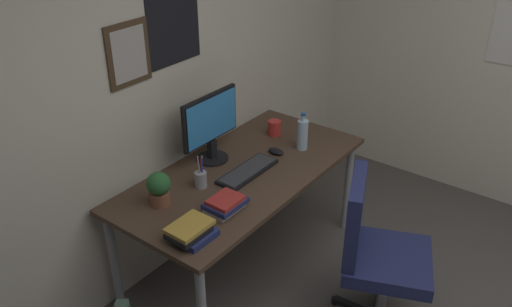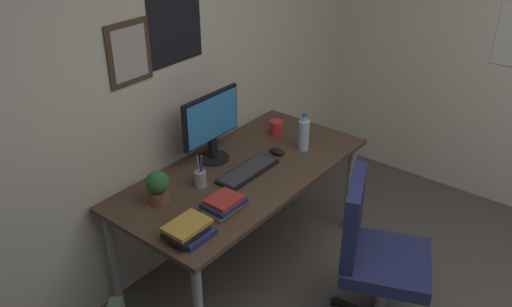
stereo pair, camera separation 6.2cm
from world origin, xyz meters
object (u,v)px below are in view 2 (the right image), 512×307
(office_chair, at_px, (373,250))
(book_stack_left, at_px, (189,231))
(coffee_mug_near, at_px, (277,128))
(computer_mouse, at_px, (277,151))
(book_stack_right, at_px, (224,204))
(water_bottle, at_px, (304,135))
(potted_plant, at_px, (158,186))
(pen_cup, at_px, (200,178))
(monitor, at_px, (211,124))
(keyboard, at_px, (248,171))

(office_chair, height_order, book_stack_left, office_chair)
(coffee_mug_near, bearing_deg, computer_mouse, -142.78)
(book_stack_left, relative_size, book_stack_right, 1.06)
(water_bottle, distance_m, potted_plant, 1.04)
(computer_mouse, height_order, pen_cup, pen_cup)
(water_bottle, relative_size, coffee_mug_near, 2.01)
(pen_cup, distance_m, book_stack_left, 0.48)
(monitor, distance_m, book_stack_left, 0.83)
(office_chair, xyz_separation_m, water_bottle, (0.41, 0.74, 0.31))
(monitor, relative_size, computer_mouse, 4.18)
(coffee_mug_near, relative_size, book_stack_left, 0.56)
(potted_plant, xyz_separation_m, pen_cup, (0.26, -0.06, -0.05))
(coffee_mug_near, bearing_deg, keyboard, -162.00)
(office_chair, distance_m, pen_cup, 1.04)
(office_chair, relative_size, monitor, 2.07)
(water_bottle, xyz_separation_m, pen_cup, (-0.74, 0.21, -0.05))
(office_chair, xyz_separation_m, coffee_mug_near, (0.47, 1.00, 0.25))
(monitor, xyz_separation_m, computer_mouse, (0.30, -0.28, -0.22))
(book_stack_right, bearing_deg, book_stack_left, -175.15)
(water_bottle, bearing_deg, keyboard, 168.65)
(coffee_mug_near, xyz_separation_m, book_stack_right, (-0.89, -0.31, -0.01))
(water_bottle, bearing_deg, potted_plant, 164.77)
(coffee_mug_near, xyz_separation_m, potted_plant, (-1.06, 0.01, 0.05))
(computer_mouse, relative_size, potted_plant, 0.56)
(monitor, distance_m, computer_mouse, 0.47)
(water_bottle, distance_m, coffee_mug_near, 0.27)
(computer_mouse, bearing_deg, monitor, 137.00)
(office_chair, distance_m, monitor, 1.20)
(office_chair, height_order, coffee_mug_near, office_chair)
(book_stack_left, xyz_separation_m, book_stack_right, (0.29, 0.02, 0.00))
(water_bottle, height_order, coffee_mug_near, water_bottle)
(water_bottle, bearing_deg, coffee_mug_near, 77.12)
(keyboard, relative_size, book_stack_left, 1.91)
(computer_mouse, xyz_separation_m, book_stack_right, (-0.68, -0.15, 0.02))
(water_bottle, bearing_deg, office_chair, -118.90)
(monitor, bearing_deg, book_stack_left, -145.95)
(office_chair, distance_m, computer_mouse, 0.89)
(book_stack_left, distance_m, book_stack_right, 0.29)
(office_chair, xyz_separation_m, book_stack_left, (-0.71, 0.66, 0.24))
(office_chair, bearing_deg, coffee_mug_near, 64.94)
(keyboard, distance_m, potted_plant, 0.58)
(keyboard, distance_m, water_bottle, 0.48)
(water_bottle, bearing_deg, book_stack_left, -176.20)
(monitor, bearing_deg, computer_mouse, -43.00)
(office_chair, height_order, computer_mouse, office_chair)
(monitor, height_order, pen_cup, monitor)
(monitor, xyz_separation_m, potted_plant, (-0.54, -0.10, -0.13))
(water_bottle, relative_size, book_stack_left, 1.12)
(keyboard, height_order, coffee_mug_near, coffee_mug_near)
(potted_plant, height_order, book_stack_right, potted_plant)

